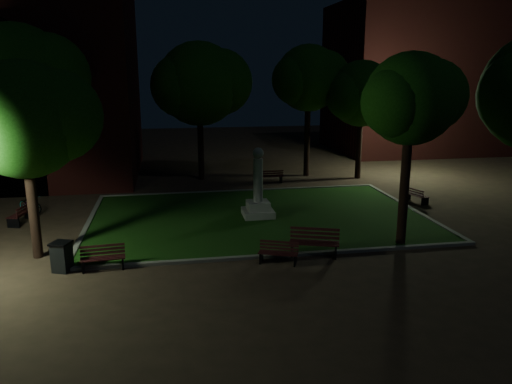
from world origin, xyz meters
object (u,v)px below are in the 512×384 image
bench_near_right (314,243)px  bench_left_side (23,214)px  bench_right_side (415,196)px  bench_near_left (278,253)px  trash_bin (62,256)px  bicycle (30,204)px  bench_west_near (103,258)px  bench_far_side (271,177)px  monument (258,198)px

bench_near_right → bench_left_side: 13.16m
bench_near_right → bench_right_side: bench_near_right is taller
bench_near_left → trash_bin: size_ratio=1.41×
bench_near_right → bench_right_side: 9.71m
bench_near_left → bench_right_side: 11.17m
bench_left_side → bicycle: (-0.16, 1.89, -0.02)m
bench_west_near → bench_far_side: (8.38, 12.18, 0.00)m
bench_left_side → bench_near_right: bearing=77.7°
bench_near_left → bench_left_side: size_ratio=0.87×
bench_near_right → bench_west_near: 7.51m
bench_near_left → bench_near_right: size_ratio=0.77×
bench_near_right → bicycle: 14.26m
monument → trash_bin: (-7.67, -5.10, -0.43)m
bench_west_near → bench_left_side: bench_left_side is taller
bench_near_left → bench_west_near: 6.07m
trash_bin → bicycle: 8.48m
monument → bench_near_right: size_ratio=1.67×
monument → trash_bin: bearing=-146.4°
bicycle → bench_near_left: bearing=-92.4°
bench_near_right → bench_left_side: (-11.67, 6.08, -0.06)m
bench_left_side → bench_west_near: bearing=49.5°
bench_near_right → bench_far_side: bearing=105.2°
bench_west_near → monument: bearing=33.8°
bench_far_side → trash_bin: bearing=49.3°
bench_near_right → trash_bin: bearing=-160.9°
monument → bench_west_near: bearing=-141.0°
bench_near_left → bench_near_right: (1.46, 0.52, 0.11)m
bench_west_near → bicycle: bench_west_near is taller
bench_near_left → bench_west_near: size_ratio=0.96×
bench_near_right → bench_west_near: size_ratio=1.26×
bench_near_right → bicycle: size_ratio=1.27×
bench_right_side → trash_bin: (-16.16, -6.37, 0.16)m
bench_near_left → bench_right_side: bearing=60.1°
monument → bench_left_side: 10.54m
bench_near_right → bench_far_side: size_ratio=1.27×
bicycle → bench_right_side: bearing=-57.8°
bench_west_near → trash_bin: (-1.34, 0.04, 0.14)m
trash_bin → bicycle: trash_bin is taller
bench_near_left → bench_west_near: bench_west_near is taller
bench_west_near → trash_bin: trash_bin is taller
bench_near_right → bench_left_side: size_ratio=1.14×
monument → bench_near_left: monument is taller
monument → bench_right_side: size_ratio=2.15×
monument → bench_far_side: 7.36m
bench_near_right → trash_bin: trash_bin is taller
bench_west_near → bench_far_side: 14.79m
bench_west_near → bicycle: 9.07m
bench_west_near → bench_near_right: bearing=-5.1°
bench_west_near → bench_right_side: bench_west_near is taller
bench_near_right → bench_far_side: bench_near_right is taller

